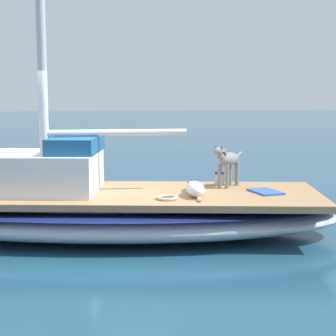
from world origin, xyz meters
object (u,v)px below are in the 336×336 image
object	(u,v)px
dog_grey	(227,161)
dog_white	(195,189)
coiled_rope	(167,198)
sailboat_main	(104,212)
deck_winch	(219,179)
deck_towel	(266,192)

from	to	relation	value
dog_grey	dog_white	bearing A→B (deg)	136.41
dog_white	coiled_rope	xyz separation A→B (m)	(-0.19, 0.44, -0.08)
dog_grey	dog_white	xyz separation A→B (m)	(-0.70, 0.67, -0.32)
sailboat_main	deck_winch	bearing A→B (deg)	-78.45
dog_grey	dog_white	distance (m)	1.02
dog_grey	deck_towel	bearing A→B (deg)	-142.23
deck_winch	deck_towel	world-z (taller)	deck_winch
coiled_rope	deck_towel	xyz separation A→B (m)	(0.30, -1.57, -0.01)
dog_white	dog_grey	bearing A→B (deg)	-43.59
dog_grey	deck_towel	world-z (taller)	dog_grey
dog_white	deck_winch	bearing A→B (deg)	-32.63
deck_winch	coiled_rope	distance (m)	1.53
sailboat_main	coiled_rope	bearing A→B (deg)	-129.52
dog_grey	deck_winch	world-z (taller)	dog_grey
coiled_rope	dog_white	bearing A→B (deg)	-66.89
dog_grey	deck_towel	size ratio (longest dim) A/B	1.36
dog_grey	coiled_rope	bearing A→B (deg)	128.75
dog_grey	deck_winch	distance (m)	0.40
dog_grey	dog_white	world-z (taller)	dog_grey
sailboat_main	deck_towel	size ratio (longest dim) A/B	13.50
sailboat_main	deck_towel	distance (m)	2.51
deck_towel	sailboat_main	bearing A→B (deg)	80.13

